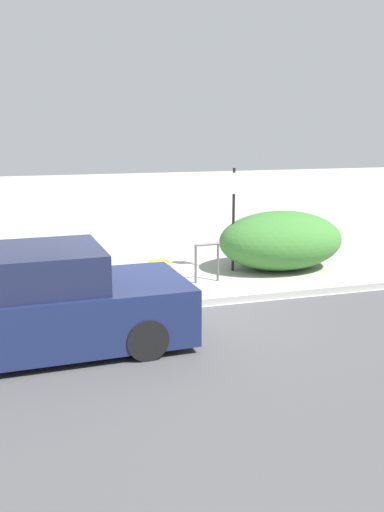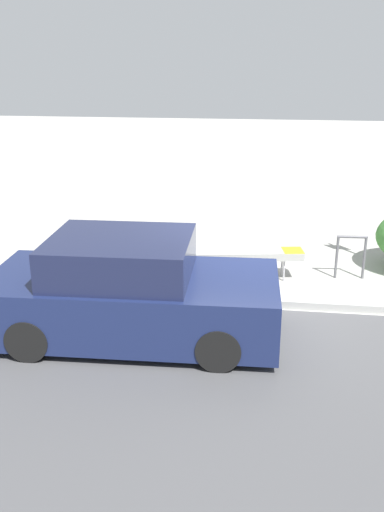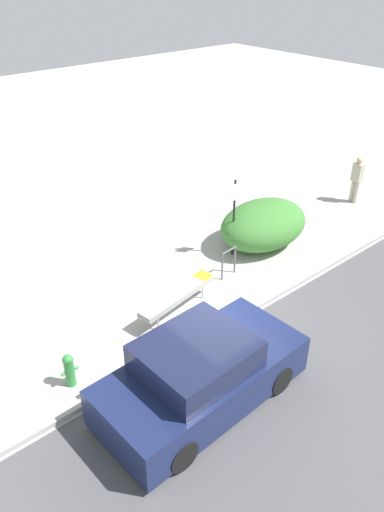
# 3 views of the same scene
# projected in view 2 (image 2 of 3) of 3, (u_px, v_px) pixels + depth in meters

# --- Properties ---
(ground_plane) EXTENTS (60.00, 60.00, 0.00)m
(ground_plane) POSITION_uv_depth(u_px,v_px,m) (255.00, 305.00, 9.45)
(ground_plane) COLOR #ADAAA3
(curb) EXTENTS (60.00, 0.20, 0.13)m
(curb) POSITION_uv_depth(u_px,v_px,m) (255.00, 301.00, 9.43)
(curb) COLOR #A8A8A3
(curb) RESTS_ON ground_plane
(bench) EXTENTS (2.34, 0.78, 0.56)m
(bench) POSITION_uv_depth(u_px,v_px,m) (240.00, 255.00, 10.40)
(bench) COLOR #99999E
(bench) RESTS_ON ground_plane
(bike_rack) EXTENTS (0.55, 0.09, 0.83)m
(bike_rack) POSITION_uv_depth(u_px,v_px,m) (351.00, 252.00, 10.44)
(bike_rack) COLOR #515156
(bike_rack) RESTS_ON ground_plane
(fire_hydrant) EXTENTS (0.36, 0.22, 0.77)m
(fire_hydrant) POSITION_uv_depth(u_px,v_px,m) (66.00, 259.00, 10.39)
(fire_hydrant) COLOR #338C3F
(fire_hydrant) RESTS_ON ground_plane
(parked_car_near) EXTENTS (4.19, 2.02, 1.51)m
(parked_car_near) POSITION_uv_depth(u_px,v_px,m) (131.00, 293.00, 8.21)
(parked_car_near) COLOR black
(parked_car_near) RESTS_ON ground_plane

